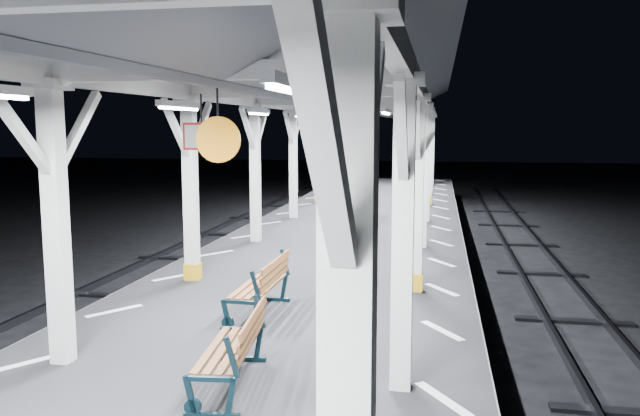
% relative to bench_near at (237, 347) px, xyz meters
% --- Properties ---
extents(ground, '(120.00, 120.00, 0.00)m').
position_rel_bench_near_xyz_m(ground, '(-0.27, 2.31, -1.44)').
color(ground, black).
rests_on(ground, ground).
extents(platform, '(6.00, 50.00, 1.00)m').
position_rel_bench_near_xyz_m(platform, '(-0.27, 2.31, -0.94)').
color(platform, black).
rests_on(platform, ground).
extents(hazard_stripes_left, '(1.00, 48.00, 0.01)m').
position_rel_bench_near_xyz_m(hazard_stripes_left, '(-2.72, 2.31, -0.44)').
color(hazard_stripes_left, silver).
rests_on(hazard_stripes_left, platform).
extents(hazard_stripes_right, '(1.00, 48.00, 0.01)m').
position_rel_bench_near_xyz_m(hazard_stripes_right, '(2.18, 2.31, -0.44)').
color(hazard_stripes_right, silver).
rests_on(hazard_stripes_right, platform).
extents(track_right, '(2.20, 60.00, 0.16)m').
position_rel_bench_near_xyz_m(track_right, '(4.73, 2.31, -1.36)').
color(track_right, '#2D2D33').
rests_on(track_right, ground).
extents(canopy, '(5.40, 49.00, 4.65)m').
position_rel_bench_near_xyz_m(canopy, '(-0.27, 2.29, 3.12)').
color(canopy, silver).
rests_on(canopy, platform).
extents(bench_near, '(0.73, 1.59, 0.83)m').
position_rel_bench_near_xyz_m(bench_near, '(0.00, 0.00, 0.00)').
color(bench_near, black).
rests_on(bench_near, platform).
extents(bench_mid, '(0.62, 1.61, 0.87)m').
position_rel_bench_near_xyz_m(bench_mid, '(-0.42, 2.53, 0.02)').
color(bench_mid, black).
rests_on(bench_mid, platform).
extents(bench_far, '(0.68, 1.55, 0.82)m').
position_rel_bench_near_xyz_m(bench_far, '(-0.15, 12.68, -0.01)').
color(bench_far, black).
rests_on(bench_far, platform).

